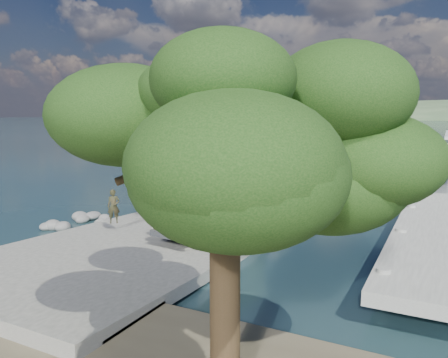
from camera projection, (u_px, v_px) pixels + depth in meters
ground at (152, 246)px, 22.24m from camera, size 1400.00×1400.00×0.00m
boat_ramp at (140, 247)px, 21.32m from camera, size 10.00×18.00×0.50m
shoreline_rocks at (71, 230)px, 25.48m from camera, size 3.20×5.60×0.90m
pier at (444, 183)px, 32.62m from camera, size 6.40×44.00×6.10m
landing_craft at (289, 173)px, 43.24m from camera, size 9.24×35.00×10.36m
military_truck at (220, 199)px, 23.10m from camera, size 3.23×7.70×3.46m
soldier at (114, 214)px, 23.36m from camera, size 0.79×0.77×1.82m
overhang_tree at (213, 142)px, 9.57m from camera, size 8.37×7.71×7.60m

